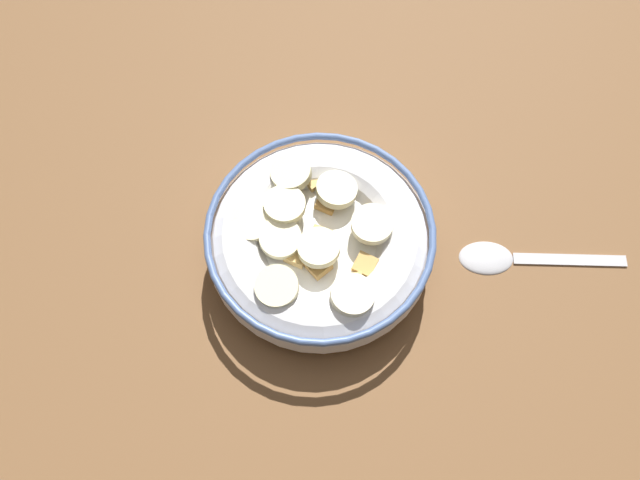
{
  "coord_description": "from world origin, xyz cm",
  "views": [
    {
      "loc": [
        -9.16,
        -20.17,
        53.68
      ],
      "look_at": [
        0.0,
        0.0,
        3.0
      ],
      "focal_mm": 37.89,
      "sensor_mm": 36.0,
      "label": 1
    }
  ],
  "objects": [
    {
      "name": "ground_plane",
      "position": [
        0.0,
        0.0,
        -1.0
      ],
      "size": [
        122.72,
        122.72,
        2.0
      ],
      "primitive_type": "cube",
      "color": "brown"
    },
    {
      "name": "cereal_bowl",
      "position": [
        -0.04,
        0.01,
        2.68
      ],
      "size": [
        18.69,
        18.69,
        5.62
      ],
      "color": "silver",
      "rests_on": "ground_plane"
    },
    {
      "name": "spoon",
      "position": [
        14.3,
        -6.98,
        0.35
      ],
      "size": [
        13.77,
        8.12,
        0.8
      ],
      "color": "#B7B7BC",
      "rests_on": "ground_plane"
    }
  ]
}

